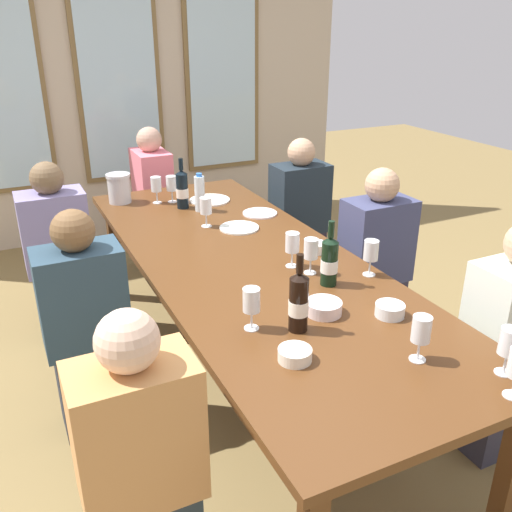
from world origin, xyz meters
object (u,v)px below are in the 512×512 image
Objects in this scene: white_plate_0 at (210,200)px; white_plate_1 at (260,213)px; metal_pitcher at (119,188)px; wine_glass_1 at (509,343)px; tasting_bowl_0 at (316,247)px; seated_person_3 at (299,220)px; tasting_bowl_2 at (390,310)px; water_bottle at (200,193)px; wine_glass_3 at (421,331)px; white_plate_2 at (239,228)px; wine_glass_8 at (292,244)px; wine_glass_5 at (371,252)px; wine_glass_7 at (156,186)px; seated_person_2 at (59,257)px; seated_person_5 at (507,348)px; tasting_bowl_3 at (295,355)px; dining_table at (250,270)px; wine_glass_9 at (206,206)px; wine_bottle_1 at (299,302)px; seated_person_6 at (154,202)px; wine_glass_0 at (311,250)px; seated_person_1 at (375,267)px; seated_person_0 at (87,329)px; wine_bottle_2 at (182,189)px; wine_bottle_0 at (329,261)px; seated_person_4 at (141,473)px; wine_glass_2 at (251,302)px; tasting_bowl_1 at (324,308)px.

white_plate_0 is 0.42m from white_plate_1.
wine_glass_1 is (0.74, -2.46, 0.03)m from metal_pitcher.
seated_person_3 is (0.46, 0.97, -0.24)m from tasting_bowl_0.
water_bottle is (-0.23, 1.58, 0.09)m from tasting_bowl_2.
tasting_bowl_0 is at bearing 79.36° from wine_glass_3.
wine_glass_8 is at bearing -88.32° from white_plate_2.
wine_glass_5 is 1.00× the size of wine_glass_7.
seated_person_2 is 1.00× the size of seated_person_5.
wine_glass_5 is (0.66, 0.47, 0.09)m from tasting_bowl_3.
dining_table is 0.28m from wine_glass_8.
wine_bottle_1 is at bearing -94.32° from wine_glass_9.
seated_person_6 is at bearing 77.19° from wine_glass_7.
white_plate_0 is at bearing 95.23° from wine_glass_1.
wine_glass_0 is 0.77m from seated_person_1.
seated_person_1 is (1.63, -0.00, 0.00)m from seated_person_0.
seated_person_6 reaches higher than white_plate_0.
wine_bottle_2 is 2.62× the size of tasting_bowl_3.
dining_table is 0.49m from wine_bottle_0.
wine_glass_8 is at bearing -46.57° from dining_table.
tasting_bowl_2 is 1.13m from seated_person_4.
seated_person_2 reaches higher than wine_glass_9.
seated_person_4 is (-1.17, -1.54, -0.22)m from white_plate_1.
white_plate_0 is 0.50m from wine_glass_9.
white_plate_2 is at bearing -36.09° from wine_glass_9.
wine_glass_0 is (-0.16, -0.87, 0.11)m from white_plate_1.
water_bottle is 0.99m from wine_glass_8.
white_plate_2 is 1.49m from wine_glass_3.
tasting_bowl_3 is at bearing -102.13° from white_plate_0.
white_plate_0 is at bearing 100.64° from wine_glass_5.
wine_glass_2 is 2.42m from seated_person_6.
wine_glass_7 is (-0.29, 0.67, 0.11)m from white_plate_2.
white_plate_2 is 1.31× the size of wine_glass_5.
wine_glass_7 is 0.57m from wine_glass_9.
seated_person_3 is (0.82, 0.92, -0.15)m from dining_table.
seated_person_4 is at bearing -116.08° from water_bottle.
wine_glass_7 is (-0.20, 0.27, 0.00)m from water_bottle.
wine_bottle_1 is 1.83× the size of wine_glass_2.
wine_glass_0 reaches higher than tasting_bowl_0.
wine_glass_7 is at bearing 87.80° from tasting_bowl_3.
seated_person_4 is (-0.45, -2.15, -0.31)m from metal_pitcher.
seated_person_4 reaches higher than wine_glass_3.
tasting_bowl_2 is at bearing -124.29° from seated_person_1.
seated_person_3 is at bearing 24.05° from wine_glass_9.
wine_glass_3 is (0.12, -0.43, 0.09)m from tasting_bowl_1.
seated_person_0 is at bearing 133.80° from wine_bottle_1.
wine_glass_2 is (-0.05, 0.26, 0.09)m from tasting_bowl_3.
dining_table is 24.97× the size of tasting_bowl_0.
seated_person_3 is (0.85, -0.01, -0.34)m from wine_bottle_2.
water_bottle is at bearing 89.97° from tasting_bowl_1.
seated_person_5 reaches higher than white_plate_1.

